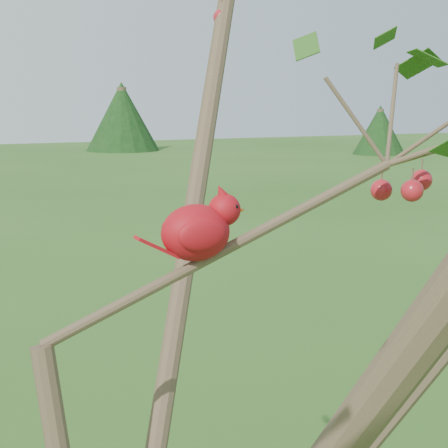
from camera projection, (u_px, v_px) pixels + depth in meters
crabapple_tree at (113, 244)px, 0.91m from camera, size 2.35×2.05×2.95m
cardinal at (199, 229)px, 1.09m from camera, size 0.19×0.10×0.13m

